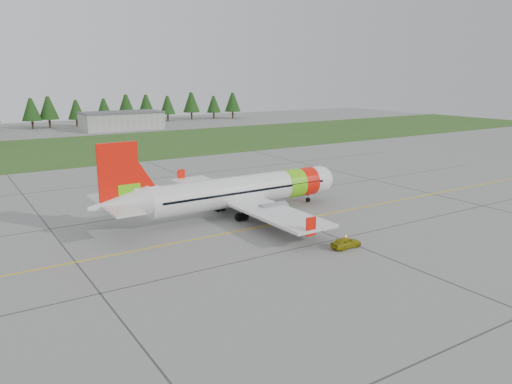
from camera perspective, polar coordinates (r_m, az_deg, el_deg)
ground at (r=47.47m, az=0.45°, el=-7.44°), size 320.00×320.00×0.00m
aircraft at (r=60.91m, az=-2.15°, el=0.05°), size 32.85×30.10×9.96m
follow_me_car at (r=50.14m, az=10.29°, el=-4.55°), size 1.11×1.31×3.26m
grass_strip at (r=122.80m, az=-20.98°, el=4.53°), size 320.00×50.00×0.03m
taxi_guideline at (r=53.97m, az=-4.21°, el=-4.88°), size 120.00×0.25×0.02m
hangar_east at (r=163.45m, az=-15.10°, el=7.82°), size 24.00×12.00×5.20m
treeline at (r=177.27m, az=-24.95°, el=8.22°), size 160.00×8.00×10.00m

